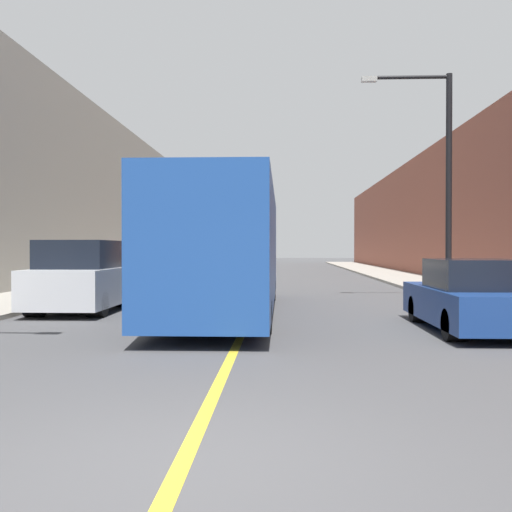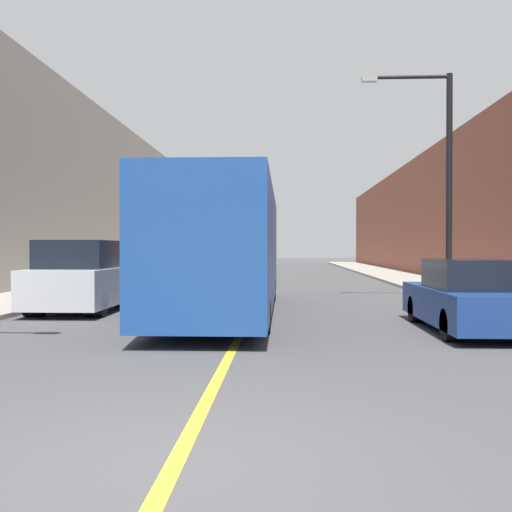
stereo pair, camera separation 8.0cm
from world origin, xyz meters
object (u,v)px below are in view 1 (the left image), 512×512
(car_right_near, at_px, (472,299))
(street_lamp_right, at_px, (440,168))
(bus, at_px, (228,248))
(parked_suv_left, at_px, (83,279))

(car_right_near, distance_m, street_lamp_right, 8.06)
(bus, height_order, parked_suv_left, bus)
(car_right_near, bearing_deg, bus, 148.83)
(parked_suv_left, bearing_deg, street_lamp_right, 18.86)
(car_right_near, relative_size, street_lamp_right, 0.65)
(bus, distance_m, street_lamp_right, 8.08)
(bus, distance_m, car_right_near, 6.48)
(bus, xyz_separation_m, car_right_near, (5.47, -3.31, -1.06))
(bus, bearing_deg, parked_suv_left, 178.29)
(parked_suv_left, relative_size, street_lamp_right, 0.60)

